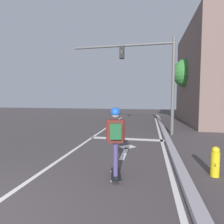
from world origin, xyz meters
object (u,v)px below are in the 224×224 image
(skater, at_px, (116,133))
(traffic_signal_mast, at_px, (148,68))
(skateboard, at_px, (115,174))
(fire_hydrant, at_px, (215,162))
(roadside_tree, at_px, (187,73))

(skater, relative_size, traffic_signal_mast, 0.30)
(skateboard, distance_m, fire_hydrant, 2.42)
(fire_hydrant, xyz_separation_m, roadside_tree, (1.30, 10.71, 3.49))
(skater, bearing_deg, traffic_signal_mast, 83.57)
(skateboard, relative_size, roadside_tree, 0.16)
(fire_hydrant, distance_m, roadside_tree, 11.34)
(skater, bearing_deg, fire_hydrant, 13.22)
(skater, distance_m, fire_hydrant, 2.51)
(skateboard, height_order, roadside_tree, roadside_tree)
(roadside_tree, bearing_deg, fire_hydrant, -96.93)
(skateboard, height_order, skater, skater)
(skateboard, relative_size, skater, 0.51)
(fire_hydrant, bearing_deg, skateboard, -167.21)
(skateboard, height_order, fire_hydrant, fire_hydrant)
(traffic_signal_mast, relative_size, roadside_tree, 1.07)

